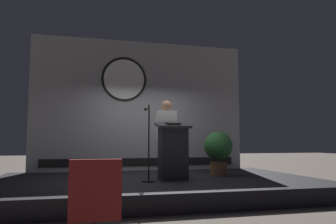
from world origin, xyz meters
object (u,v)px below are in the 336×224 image
at_px(podium, 173,151).
at_px(microphone_stand, 148,154).
at_px(audience_chair_left, 95,204).
at_px(speaker_person, 167,138).
at_px(potted_plant, 218,149).

xyz_separation_m(podium, microphone_stand, (-0.51, -0.10, -0.05)).
bearing_deg(audience_chair_left, microphone_stand, 71.20).
relative_size(podium, microphone_stand, 0.79).
xyz_separation_m(podium, speaker_person, (-0.01, 0.48, 0.27)).
bearing_deg(potted_plant, microphone_stand, -160.18).
height_order(speaker_person, audience_chair_left, speaker_person).
height_order(potted_plant, audience_chair_left, potted_plant).
xyz_separation_m(microphone_stand, potted_plant, (1.67, 0.60, 0.08)).
bearing_deg(microphone_stand, speaker_person, 49.44).
xyz_separation_m(microphone_stand, audience_chair_left, (-1.04, -3.05, -0.31)).
height_order(podium, potted_plant, podium).
distance_m(podium, speaker_person, 0.55).
bearing_deg(potted_plant, audience_chair_left, -126.53).
relative_size(podium, audience_chair_left, 1.27).
height_order(podium, microphone_stand, microphone_stand).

